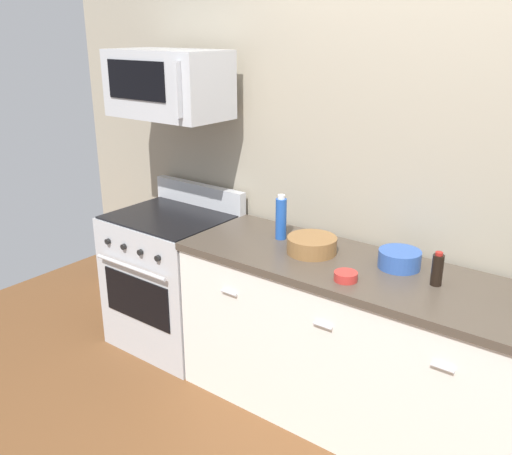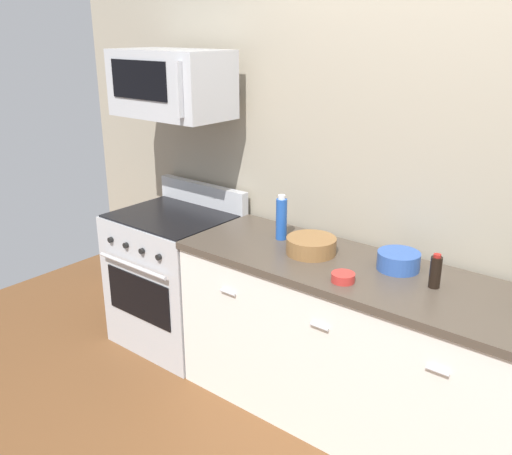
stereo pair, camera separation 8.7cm
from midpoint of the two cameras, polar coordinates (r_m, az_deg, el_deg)
The scene contains 10 objects.
ground_plane at distance 3.30m, azimuth 13.15°, elevation -19.96°, with size 6.76×6.76×0.00m, color brown.
back_wall at distance 3.03m, azimuth 18.38°, elevation 4.82°, with size 5.63×0.10×2.70m, color #9E937F.
counter_unit at distance 3.03m, azimuth 13.83°, elevation -13.23°, with size 2.54×0.66×0.92m.
range_oven at distance 3.86m, azimuth -9.02°, elevation -5.16°, with size 0.76×0.69×1.07m.
microwave at distance 3.56m, azimuth -9.61°, elevation 14.17°, with size 0.74×0.44×0.40m.
bottle_soda_blue at distance 3.21m, azimuth 1.78°, elevation 0.96°, with size 0.06×0.06×0.26m.
bottle_soy_sauce_dark at distance 2.77m, azimuth 17.05°, elevation -4.09°, with size 0.05×0.05×0.17m.
bowl_blue_mixing at distance 2.93m, azimuth 13.52°, elevation -3.09°, with size 0.22×0.22×0.09m.
bowl_red_small at distance 2.75m, azimuth 8.19°, elevation -4.90°, with size 0.11×0.11×0.04m.
bowl_wooden_salad at distance 3.05m, azimuth 4.87°, elevation -1.71°, with size 0.27×0.27×0.09m.
Camera 1 is at (0.89, -2.41, 2.08)m, focal length 39.46 mm.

